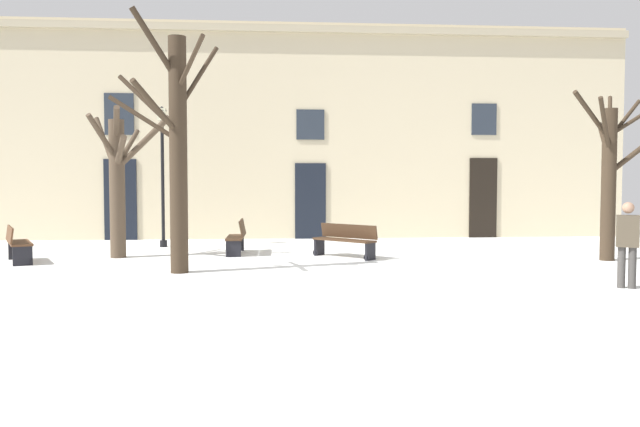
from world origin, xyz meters
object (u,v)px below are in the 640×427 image
(tree_center, at_px, (118,178))
(bench_back_to_back_right, at_px, (238,236))
(tree_foreground, at_px, (609,174))
(streetlamp, at_px, (162,162))
(person_by_shop_door, at_px, (627,241))
(tree_left_of_center, at_px, (176,146))
(bench_far_corner, at_px, (345,240))
(bench_near_lamp, at_px, (17,244))

(tree_center, bearing_deg, bench_back_to_back_right, 12.15)
(tree_foreground, height_order, streetlamp, tree_foreground)
(tree_center, distance_m, person_by_shop_door, 11.83)
(tree_left_of_center, relative_size, bench_back_to_back_right, 3.35)
(tree_foreground, height_order, bench_far_corner, tree_foreground)
(tree_center, relative_size, bench_near_lamp, 2.37)
(tree_foreground, height_order, bench_near_lamp, tree_foreground)
(person_by_shop_door, bearing_deg, tree_left_of_center, 8.68)
(tree_foreground, distance_m, bench_near_lamp, 14.58)
(streetlamp, xyz_separation_m, bench_back_to_back_right, (2.31, -1.96, -2.07))
(bench_near_lamp, bearing_deg, streetlamp, -65.84)
(tree_foreground, distance_m, tree_center, 12.33)
(tree_foreground, distance_m, bench_far_corner, 6.74)
(tree_left_of_center, height_order, bench_back_to_back_right, tree_left_of_center)
(tree_left_of_center, bearing_deg, person_by_shop_door, -17.01)
(bench_far_corner, distance_m, bench_near_lamp, 8.04)
(tree_center, bearing_deg, bench_near_lamp, -159.95)
(tree_left_of_center, xyz_separation_m, bench_back_to_back_right, (1.09, 3.51, -2.24))
(tree_left_of_center, bearing_deg, tree_center, 123.47)
(tree_center, relative_size, streetlamp, 0.91)
(bench_near_lamp, height_order, person_by_shop_door, person_by_shop_door)
(tree_left_of_center, height_order, bench_near_lamp, tree_left_of_center)
(tree_left_of_center, relative_size, streetlamp, 1.32)
(tree_left_of_center, height_order, bench_far_corner, tree_left_of_center)
(streetlamp, height_order, bench_far_corner, streetlamp)
(tree_center, bearing_deg, bench_far_corner, -4.01)
(bench_far_corner, distance_m, person_by_shop_door, 6.87)
(tree_foreground, relative_size, streetlamp, 1.00)
(bench_back_to_back_right, relative_size, person_by_shop_door, 1.04)
(tree_foreground, xyz_separation_m, bench_back_to_back_right, (-9.25, 2.13, -1.68))
(bench_far_corner, bearing_deg, person_by_shop_door, -2.63)
(bench_far_corner, xyz_separation_m, person_by_shop_door, (4.62, -5.07, 0.41))
(bench_back_to_back_right, bearing_deg, person_by_shop_door, 51.00)
(bench_far_corner, relative_size, bench_near_lamp, 0.99)
(streetlamp, relative_size, person_by_shop_door, 2.64)
(person_by_shop_door, bearing_deg, tree_foreground, -88.87)
(bench_far_corner, height_order, person_by_shop_door, person_by_shop_door)
(person_by_shop_door, bearing_deg, bench_back_to_back_right, -13.75)
(tree_center, relative_size, bench_back_to_back_right, 2.31)
(tree_center, bearing_deg, tree_foreground, -6.94)
(bench_far_corner, relative_size, person_by_shop_door, 1.00)
(bench_near_lamp, bearing_deg, bench_far_corner, -112.56)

